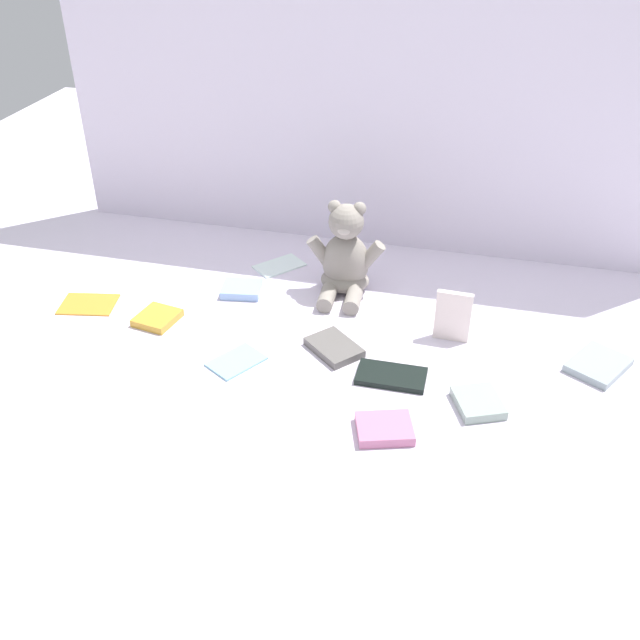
% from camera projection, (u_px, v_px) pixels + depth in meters
% --- Properties ---
extents(ground_plane, '(3.20, 3.20, 0.00)m').
position_uv_depth(ground_plane, '(333.00, 334.00, 1.60)').
color(ground_plane, silver).
extents(backdrop_drape, '(1.63, 0.03, 0.79)m').
position_uv_depth(backdrop_drape, '(379.00, 96.00, 1.76)').
color(backdrop_drape, silver).
rests_on(backdrop_drape, ground_plane).
extents(teddy_bear, '(0.19, 0.17, 0.23)m').
position_uv_depth(teddy_bear, '(345.00, 259.00, 1.71)').
color(teddy_bear, gray).
rests_on(teddy_bear, ground_plane).
extents(book_case_0, '(0.10, 0.10, 0.02)m').
position_uv_depth(book_case_0, '(157.00, 318.00, 1.63)').
color(book_case_0, gold).
rests_on(book_case_0, ground_plane).
extents(book_case_1, '(0.13, 0.14, 0.01)m').
position_uv_depth(book_case_1, '(279.00, 265.00, 1.85)').
color(book_case_1, white).
rests_on(book_case_1, ground_plane).
extents(book_case_2, '(0.14, 0.14, 0.02)m').
position_uv_depth(book_case_2, '(334.00, 347.00, 1.54)').
color(book_case_2, '#5B5854').
rests_on(book_case_2, ground_plane).
extents(book_case_3, '(0.14, 0.08, 0.01)m').
position_uv_depth(book_case_3, '(391.00, 376.00, 1.46)').
color(book_case_3, black).
rests_on(book_case_3, ground_plane).
extents(book_case_4, '(0.15, 0.16, 0.02)m').
position_uv_depth(book_case_4, '(598.00, 365.00, 1.49)').
color(book_case_4, '#8A9A9D').
rests_on(book_case_4, ground_plane).
extents(book_case_5, '(0.12, 0.13, 0.01)m').
position_uv_depth(book_case_5, '(236.00, 360.00, 1.51)').
color(book_case_5, '#85BDD6').
rests_on(book_case_5, ground_plane).
extents(book_case_6, '(0.08, 0.02, 0.11)m').
position_uv_depth(book_case_6, '(453.00, 316.00, 1.55)').
color(book_case_6, white).
rests_on(book_case_6, ground_plane).
extents(book_case_7, '(0.14, 0.12, 0.01)m').
position_uv_depth(book_case_7, '(88.00, 304.00, 1.69)').
color(book_case_7, orange).
rests_on(book_case_7, ground_plane).
extents(book_case_8, '(0.11, 0.12, 0.02)m').
position_uv_depth(book_case_8, '(478.00, 403.00, 1.38)').
color(book_case_8, '#8B9F94').
rests_on(book_case_8, ground_plane).
extents(book_case_9, '(0.12, 0.11, 0.02)m').
position_uv_depth(book_case_9, '(384.00, 429.00, 1.32)').
color(book_case_9, '#BB6B92').
rests_on(book_case_9, ground_plane).
extents(book_case_10, '(0.10, 0.09, 0.02)m').
position_uv_depth(book_case_10, '(242.00, 289.00, 1.74)').
color(book_case_10, '#8CB0E4').
rests_on(book_case_10, ground_plane).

